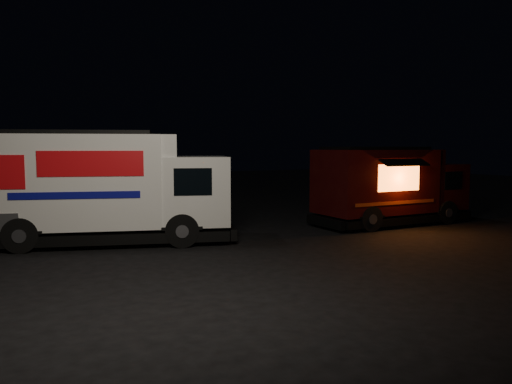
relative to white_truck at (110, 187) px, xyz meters
name	(u,v)px	position (x,y,z in m)	size (l,w,h in m)	color
ground	(215,258)	(1.75, -3.32, -1.60)	(80.00, 80.00, 0.00)	black
white_truck	(110,187)	(0.00, 0.00, 0.00)	(7.05, 2.40, 3.19)	white
red_truck	(392,185)	(9.59, -1.43, -0.22)	(5.92, 2.18, 2.76)	#330B09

